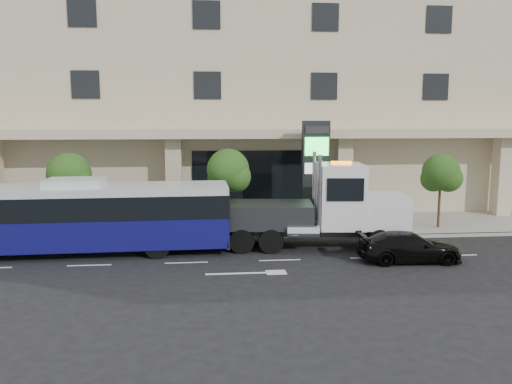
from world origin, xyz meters
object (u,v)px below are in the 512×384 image
Objects in this scene: tow_truck at (322,209)px; black_sedan at (409,247)px; city_bus at (77,216)px; signage_pylon at (315,174)px.

tow_truck reaches higher than black_sedan.
city_bus is 12.25m from signage_pylon.
signage_pylon is at bearing 16.22° from city_bus.
city_bus is 14.64m from black_sedan.
black_sedan is 0.75× the size of signage_pylon.
signage_pylon is at bearing 88.63° from tow_truck.
black_sedan is at bearing -65.41° from signage_pylon.
signage_pylon is (-2.76, 6.27, 2.47)m from black_sedan.
city_bus is 2.34× the size of signage_pylon.
black_sedan is 7.28m from signage_pylon.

